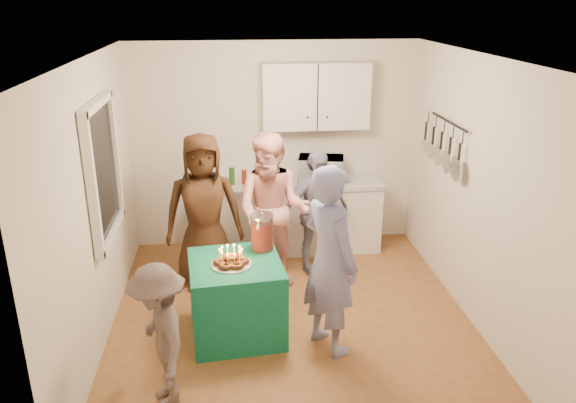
{
  "coord_description": "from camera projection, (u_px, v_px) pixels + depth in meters",
  "views": [
    {
      "loc": [
        -0.56,
        -4.91,
        3.1
      ],
      "look_at": [
        0.0,
        0.35,
        1.15
      ],
      "focal_mm": 35.0,
      "sensor_mm": 36.0,
      "label": 1
    }
  ],
  "objects": [
    {
      "name": "child_near_left",
      "position": [
        160.0,
        336.0,
        4.36
      ],
      "size": [
        0.67,
        0.89,
        1.21
      ],
      "primitive_type": "imported",
      "rotation": [
        0.0,
        0.0,
        -1.26
      ],
      "color": "#514341",
      "rests_on": "floor"
    },
    {
      "name": "woman_back_center",
      "position": [
        273.0,
        211.0,
        6.15
      ],
      "size": [
        1.01,
        0.9,
        1.74
      ],
      "primitive_type": "imported",
      "rotation": [
        0.0,
        0.0,
        -0.32
      ],
      "color": "pink",
      "rests_on": "floor"
    },
    {
      "name": "right_wall",
      "position": [
        476.0,
        193.0,
        5.44
      ],
      "size": [
        4.0,
        4.0,
        0.0
      ],
      "primitive_type": "plane",
      "color": "silver",
      "rests_on": "floor"
    },
    {
      "name": "upper_cabinet",
      "position": [
        316.0,
        96.0,
        6.82
      ],
      "size": [
        1.3,
        0.3,
        0.8
      ],
      "primitive_type": "cube",
      "color": "white",
      "rests_on": "back_wall"
    },
    {
      "name": "punch_jar",
      "position": [
        262.0,
        233.0,
        5.45
      ],
      "size": [
        0.22,
        0.22,
        0.34
      ],
      "primitive_type": "cylinder",
      "color": "red",
      "rests_on": "party_table"
    },
    {
      "name": "microwave",
      "position": [
        321.0,
        169.0,
        6.99
      ],
      "size": [
        0.62,
        0.48,
        0.31
      ],
      "primitive_type": "imported",
      "rotation": [
        0.0,
        0.0,
        -0.21
      ],
      "color": "white",
      "rests_on": "countertop"
    },
    {
      "name": "woman_back_right",
      "position": [
        315.0,
        212.0,
        6.49
      ],
      "size": [
        0.94,
        0.66,
        1.48
      ],
      "primitive_type": "imported",
      "rotation": [
        0.0,
        0.0,
        0.39
      ],
      "color": "#111037",
      "rests_on": "floor"
    },
    {
      "name": "countertop",
      "position": [
        292.0,
        184.0,
        7.01
      ],
      "size": [
        2.24,
        0.62,
        0.05
      ],
      "primitive_type": "cube",
      "color": "beige",
      "rests_on": "counter"
    },
    {
      "name": "party_table",
      "position": [
        236.0,
        298.0,
        5.36
      ],
      "size": [
        0.93,
        0.93,
        0.76
      ],
      "primitive_type": "cube",
      "rotation": [
        0.0,
        0.0,
        0.1
      ],
      "color": "#106C4B",
      "rests_on": "floor"
    },
    {
      "name": "window_night",
      "position": [
        102.0,
        170.0,
        5.28
      ],
      "size": [
        0.04,
        1.0,
        1.2
      ],
      "primitive_type": "cube",
      "color": "black",
      "rests_on": "left_wall"
    },
    {
      "name": "donut_cake",
      "position": [
        231.0,
        256.0,
        5.15
      ],
      "size": [
        0.38,
        0.38,
        0.18
      ],
      "primitive_type": null,
      "color": "#381C0C",
      "rests_on": "party_table"
    },
    {
      "name": "ceiling",
      "position": [
        292.0,
        57.0,
        4.81
      ],
      "size": [
        4.0,
        4.0,
        0.0
      ],
      "primitive_type": "plane",
      "color": "white",
      "rests_on": "floor"
    },
    {
      "name": "left_wall",
      "position": [
        95.0,
        207.0,
        5.09
      ],
      "size": [
        4.0,
        4.0,
        0.0
      ],
      "primitive_type": "plane",
      "color": "silver",
      "rests_on": "floor"
    },
    {
      "name": "man_birthday",
      "position": [
        330.0,
        260.0,
        4.98
      ],
      "size": [
        0.69,
        0.78,
        1.78
      ],
      "primitive_type": "imported",
      "rotation": [
        0.0,
        0.0,
        2.08
      ],
      "color": "#8288BD",
      "rests_on": "floor"
    },
    {
      "name": "woman_back_left",
      "position": [
        204.0,
        211.0,
        6.16
      ],
      "size": [
        0.89,
        0.62,
        1.74
      ],
      "primitive_type": "imported",
      "rotation": [
        0.0,
        0.0,
        0.08
      ],
      "color": "brown",
      "rests_on": "floor"
    },
    {
      "name": "back_wall",
      "position": [
        274.0,
        146.0,
        7.13
      ],
      "size": [
        3.6,
        3.6,
        0.0
      ],
      "primitive_type": "plane",
      "color": "silver",
      "rests_on": "floor"
    },
    {
      "name": "counter",
      "position": [
        292.0,
        217.0,
        7.17
      ],
      "size": [
        2.2,
        0.58,
        0.86
      ],
      "primitive_type": "cube",
      "color": "white",
      "rests_on": "floor"
    },
    {
      "name": "pot_rack",
      "position": [
        445.0,
        145.0,
        5.99
      ],
      "size": [
        0.12,
        1.0,
        0.6
      ],
      "primitive_type": "cube",
      "color": "black",
      "rests_on": "right_wall"
    },
    {
      "name": "floor",
      "position": [
        292.0,
        319.0,
        5.72
      ],
      "size": [
        4.0,
        4.0,
        0.0
      ],
      "primitive_type": "plane",
      "color": "brown",
      "rests_on": "ground"
    }
  ]
}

